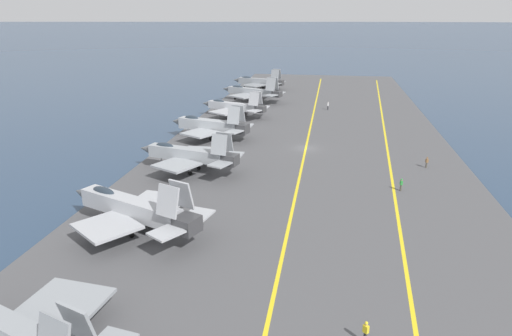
{
  "coord_description": "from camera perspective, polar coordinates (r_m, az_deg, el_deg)",
  "views": [
    {
      "loc": [
        -73.55,
        -3.72,
        22.1
      ],
      "look_at": [
        -18.6,
        5.38,
        2.9
      ],
      "focal_mm": 32.0,
      "sensor_mm": 36.0,
      "label": 1
    }
  ],
  "objects": [
    {
      "name": "ground_plane",
      "position": [
        76.89,
        6.24,
        2.2
      ],
      "size": [
        2000.0,
        2000.0,
        0.0
      ],
      "primitive_type": "plane",
      "color": "navy"
    },
    {
      "name": "crew_yellow_vest",
      "position": [
        33.9,
        13.54,
        -19.26
      ],
      "size": [
        0.45,
        0.46,
        1.8
      ],
      "color": "#232328",
      "rests_on": "carrier_deck"
    },
    {
      "name": "crew_white_vest",
      "position": [
        107.83,
        8.99,
        7.72
      ],
      "size": [
        0.4,
        0.29,
        1.83
      ],
      "color": "#232328",
      "rests_on": "carrier_deck"
    },
    {
      "name": "parked_jet_fourth",
      "position": [
        64.91,
        -8.42,
        1.69
      ],
      "size": [
        12.16,
        15.79,
        6.21
      ],
      "color": "#93999E",
      "rests_on": "carrier_deck"
    },
    {
      "name": "crew_green_vest",
      "position": [
        60.74,
        17.69,
        -1.93
      ],
      "size": [
        0.43,
        0.33,
        1.67
      ],
      "color": "#4C473D",
      "rests_on": "carrier_deck"
    },
    {
      "name": "deck_stripe_foul_line",
      "position": [
        77.28,
        16.14,
        1.95
      ],
      "size": [
        167.31,
        10.45,
        0.01
      ],
      "primitive_type": "cube",
      "rotation": [
        0.0,
        0.0,
        -0.06
      ],
      "color": "yellow",
      "rests_on": "carrier_deck"
    },
    {
      "name": "parked_jet_sixth",
      "position": [
        99.13,
        -2.73,
        7.69
      ],
      "size": [
        13.12,
        15.55,
        5.85
      ],
      "color": "#A8AAAF",
      "rests_on": "carrier_deck"
    },
    {
      "name": "carrier_deck",
      "position": [
        76.83,
        6.24,
        2.34
      ],
      "size": [
        186.21,
        48.39,
        0.4
      ],
      "primitive_type": "cube",
      "color": "#4C4C4F",
      "rests_on": "ground"
    },
    {
      "name": "parked_jet_fifth",
      "position": [
        82.39,
        -5.79,
        5.35
      ],
      "size": [
        12.9,
        15.65,
        6.34
      ],
      "color": "#9EA3A8",
      "rests_on": "carrier_deck"
    },
    {
      "name": "crew_brown_vest",
      "position": [
        70.98,
        20.57,
        0.73
      ],
      "size": [
        0.41,
        0.46,
        1.64
      ],
      "color": "#4C473D",
      "rests_on": "carrier_deck"
    },
    {
      "name": "parked_jet_second",
      "position": [
        34.82,
        -28.35,
        -17.57
      ],
      "size": [
        14.24,
        17.07,
        5.83
      ],
      "color": "gray",
      "rests_on": "carrier_deck"
    },
    {
      "name": "parked_jet_eighth",
      "position": [
        135.21,
        0.36,
        10.76
      ],
      "size": [
        13.44,
        15.87,
        6.03
      ],
      "color": "gray",
      "rests_on": "carrier_deck"
    },
    {
      "name": "parked_jet_seventh",
      "position": [
        116.23,
        -0.46,
        9.53
      ],
      "size": [
        14.02,
        17.14,
        6.5
      ],
      "color": "#93999E",
      "rests_on": "carrier_deck"
    },
    {
      "name": "parked_jet_third",
      "position": [
        48.71,
        -15.19,
        -4.83
      ],
      "size": [
        13.04,
        17.28,
        6.46
      ],
      "color": "#A8AAAF",
      "rests_on": "carrier_deck"
    },
    {
      "name": "deck_stripe_centerline",
      "position": [
        76.78,
        6.25,
        2.49
      ],
      "size": [
        167.59,
        0.36,
        0.01
      ],
      "primitive_type": "cube",
      "color": "yellow",
      "rests_on": "carrier_deck"
    }
  ]
}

